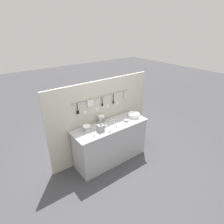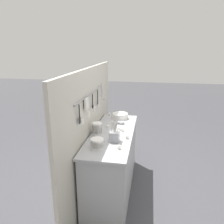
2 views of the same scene
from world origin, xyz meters
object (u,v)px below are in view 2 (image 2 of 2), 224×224
object	(u,v)px
bowl_stack_short_front	(97,128)
cup_centre	(108,127)
steel_mixing_bowl	(121,123)
cup_front_right	(110,114)
cutlery_caddy	(114,136)
cup_back_right	(119,147)
cup_edge_near	(127,137)
bowl_stack_nested_right	(97,143)
plate_stack	(120,116)
cup_mid_row	(112,134)
cup_beside_plates	(122,130)
cup_back_left	(119,129)

from	to	relation	value
bowl_stack_short_front	cup_centre	size ratio (longest dim) A/B	3.77
steel_mixing_bowl	cup_front_right	xyz separation A→B (m)	(0.37, 0.24, 0.01)
cutlery_caddy	cup_back_right	size ratio (longest dim) A/B	6.59
cup_edge_near	cup_front_right	xyz separation A→B (m)	(0.91, 0.39, 0.00)
bowl_stack_nested_right	steel_mixing_bowl	xyz separation A→B (m)	(0.85, -0.16, -0.04)
plate_stack	cup_edge_near	size ratio (longest dim) A/B	5.88
cutlery_caddy	plate_stack	bearing A→B (deg)	3.49
cup_mid_row	cup_beside_plates	bearing A→B (deg)	-35.08
cup_beside_plates	cup_back_right	bearing A→B (deg)	-176.62
steel_mixing_bowl	bowl_stack_short_front	bearing A→B (deg)	150.40
steel_mixing_bowl	cup_beside_plates	size ratio (longest dim) A/B	2.47
steel_mixing_bowl	cup_back_right	bearing A→B (deg)	-173.73
steel_mixing_bowl	plate_stack	bearing A→B (deg)	10.62
steel_mixing_bowl	cutlery_caddy	bearing A→B (deg)	-179.41
bowl_stack_nested_right	cutlery_caddy	size ratio (longest dim) A/B	0.53
bowl_stack_short_front	plate_stack	size ratio (longest dim) A/B	0.64
steel_mixing_bowl	cup_edge_near	world-z (taller)	cup_edge_near
bowl_stack_short_front	bowl_stack_nested_right	bearing A→B (deg)	-166.06
cup_centre	cup_edge_near	bearing A→B (deg)	-136.71
steel_mixing_bowl	cup_front_right	distance (m)	0.44
cup_back_right	cup_back_left	distance (m)	0.58
cup_centre	cup_back_left	bearing A→B (deg)	-107.22
cup_back_right	cup_mid_row	distance (m)	0.40
bowl_stack_short_front	bowl_stack_nested_right	xyz separation A→B (m)	(-0.40, -0.10, -0.02)
cup_back_left	cup_front_right	size ratio (longest dim) A/B	1.00
cup_back_right	cup_beside_plates	bearing A→B (deg)	3.38
plate_stack	cup_back_left	world-z (taller)	plate_stack
plate_stack	cup_mid_row	world-z (taller)	plate_stack
bowl_stack_short_front	cutlery_caddy	xyz separation A→B (m)	(-0.19, -0.26, -0.01)
cup_centre	cup_beside_plates	distance (m)	0.24
bowl_stack_nested_right	cup_back_right	size ratio (longest dim) A/B	3.50
cup_back_left	cup_mid_row	bearing A→B (deg)	161.53
bowl_stack_short_front	cup_centre	distance (m)	0.27
cup_mid_row	plate_stack	bearing A→B (deg)	-0.70
steel_mixing_bowl	cup_back_left	distance (m)	0.27
bowl_stack_nested_right	cup_edge_near	xyz separation A→B (m)	(0.32, -0.31, -0.03)
cutlery_caddy	cup_centre	world-z (taller)	cutlery_caddy
cup_edge_near	cup_centre	distance (m)	0.44
steel_mixing_bowl	cup_centre	bearing A→B (deg)	143.77
cup_edge_near	cup_back_left	bearing A→B (deg)	26.61
bowl_stack_nested_right	cup_beside_plates	size ratio (longest dim) A/B	3.50
plate_stack	cup_back_right	distance (m)	1.11
cup_back_left	cup_beside_plates	world-z (taller)	same
cutlery_caddy	cup_mid_row	distance (m)	0.19
cup_back_right	cup_edge_near	bearing A→B (deg)	-10.44
bowl_stack_nested_right	cup_beside_plates	world-z (taller)	bowl_stack_nested_right
plate_stack	cup_edge_near	xyz separation A→B (m)	(-0.80, -0.20, -0.02)
cup_back_right	cup_beside_plates	size ratio (longest dim) A/B	1.00
bowl_stack_short_front	cup_back_right	size ratio (longest dim) A/B	3.77
steel_mixing_bowl	cup_edge_near	size ratio (longest dim) A/B	2.47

